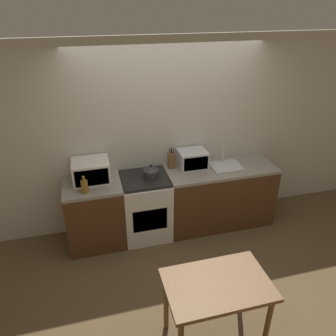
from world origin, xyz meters
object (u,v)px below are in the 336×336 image
object	(u,v)px
toaster_oven	(192,159)
dining_table	(217,292)
stove_range	(146,206)
microwave	(91,171)
bottle	(85,186)
kettle	(151,172)

from	to	relation	value
toaster_oven	dining_table	xyz separation A→B (m)	(-0.40, -1.91, -0.37)
stove_range	microwave	distance (m)	0.89
stove_range	bottle	size ratio (longest dim) A/B	4.16
stove_range	bottle	world-z (taller)	bottle
toaster_oven	stove_range	bearing A→B (deg)	-169.33
kettle	bottle	xyz separation A→B (m)	(-0.84, -0.15, 0.00)
stove_range	microwave	bearing A→B (deg)	171.63
stove_range	dining_table	bearing A→B (deg)	-80.37
dining_table	bottle	bearing A→B (deg)	123.44
kettle	dining_table	distance (m)	1.80
dining_table	stove_range	bearing A→B (deg)	99.63
kettle	dining_table	bearing A→B (deg)	-82.96
kettle	bottle	bearing A→B (deg)	-169.85
toaster_oven	microwave	bearing A→B (deg)	-178.57
kettle	toaster_oven	bearing A→B (deg)	13.81
bottle	toaster_oven	xyz separation A→B (m)	(1.46, 0.30, 0.03)
kettle	dining_table	xyz separation A→B (m)	(0.22, -1.76, -0.33)
stove_range	dining_table	distance (m)	1.81
microwave	toaster_oven	size ratio (longest dim) A/B	1.21
stove_range	kettle	xyz separation A→B (m)	(0.08, -0.02, 0.53)
toaster_oven	dining_table	bearing A→B (deg)	-101.75
kettle	toaster_oven	distance (m)	0.63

